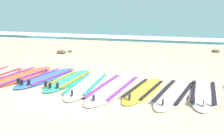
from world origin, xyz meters
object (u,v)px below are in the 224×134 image
surfboard_4 (87,85)px  surfboard_8 (203,93)px  surfboard_2 (46,78)px  surfboard_5 (113,88)px  surfboard_6 (143,90)px  surfboard_1 (18,77)px  surfboard_7 (174,93)px  surfboard_3 (68,80)px

surfboard_4 → surfboard_8: 2.43m
surfboard_2 → surfboard_5: (1.72, -0.44, -0.00)m
surfboard_5 → surfboard_6: same height
surfboard_1 → surfboard_7: (3.64, -0.38, -0.00)m
surfboard_3 → surfboard_7: (2.39, -0.42, -0.00)m
surfboard_5 → surfboard_3: bearing=162.6°
surfboard_6 → surfboard_2: bearing=168.9°
surfboard_4 → surfboard_5: 0.63m
surfboard_5 → surfboard_7: same height
surfboard_6 → surfboard_7: 0.63m
surfboard_3 → surfboard_4: same height
surfboard_4 → surfboard_6: (1.25, -0.12, 0.00)m
surfboard_1 → surfboard_5: 2.40m
surfboard_7 → surfboard_8: size_ratio=1.05×
surfboard_1 → surfboard_5: bearing=-7.5°
surfboard_6 → surfboard_5: bearing=178.4°
surfboard_2 → surfboard_1: bearing=-169.0°
surfboard_5 → surfboard_8: 1.81m
surfboard_2 → surfboard_6: size_ratio=1.07×
surfboard_2 → surfboard_7: 3.02m
surfboard_6 → surfboard_1: bearing=173.7°
surfboard_1 → surfboard_7: bearing=-5.9°
surfboard_2 → surfboard_4: same height
surfboard_2 → surfboard_5: 1.77m
surfboard_2 → surfboard_5: bearing=-14.5°
surfboard_8 → surfboard_1: bearing=176.4°
surfboard_7 → surfboard_8: 0.57m
surfboard_5 → surfboard_4: bearing=170.6°
surfboard_3 → surfboard_7: 2.43m
surfboard_2 → surfboard_8: 3.55m
surfboard_6 → surfboard_8: (1.18, 0.07, 0.00)m
surfboard_1 → surfboard_2: same height
surfboard_1 → surfboard_6: same height
surfboard_2 → surfboard_6: (2.35, -0.46, -0.00)m
surfboard_7 → surfboard_1: bearing=174.1°
surfboard_2 → surfboard_8: same height
surfboard_1 → surfboard_5: same height
surfboard_3 → surfboard_7: bearing=-9.9°
surfboard_3 → surfboard_5: (1.13, -0.35, -0.00)m
surfboard_6 → surfboard_7: size_ratio=0.88×
surfboard_5 → surfboard_7: 1.26m
surfboard_1 → surfboard_8: bearing=-3.6°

